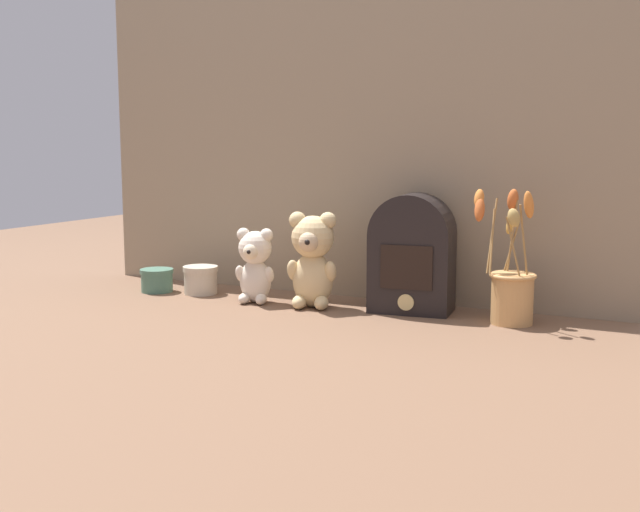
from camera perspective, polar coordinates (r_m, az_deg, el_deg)
name	(u,v)px	position (r m, az deg, el deg)	size (l,w,h in m)	color
ground_plane	(316,307)	(1.91, -0.27, -3.66)	(4.00, 4.00, 0.00)	brown
backdrop_wall	(346,140)	(2.02, 1.87, 8.23)	(1.43, 0.02, 0.79)	gray
teddy_bear_large	(312,258)	(1.89, -0.55, -0.14)	(0.13, 0.12, 0.23)	#DBBC84
teddy_bear_medium	(255,264)	(1.96, -4.65, -0.57)	(0.10, 0.09, 0.18)	beige
flower_vase	(511,285)	(1.78, 13.45, -2.02)	(0.14, 0.12, 0.29)	tan
vintage_radio	(412,253)	(1.86, 6.57, 0.18)	(0.20, 0.14, 0.27)	black
decorative_tin_tall	(157,280)	(2.15, -11.53, -1.69)	(0.09, 0.09, 0.06)	#47705B
decorative_tin_short	(201,280)	(2.10, -8.49, -1.68)	(0.09, 0.09, 0.07)	beige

